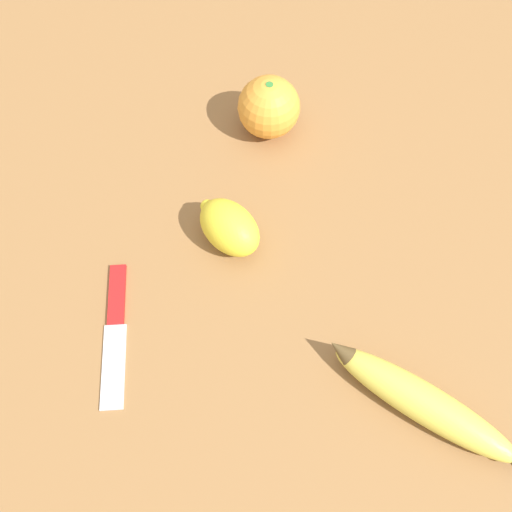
{
  "coord_description": "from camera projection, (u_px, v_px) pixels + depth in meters",
  "views": [
    {
      "loc": [
        -0.21,
        0.04,
        0.56
      ],
      "look_at": [
        0.07,
        -0.05,
        0.03
      ],
      "focal_mm": 42.0,
      "sensor_mm": 36.0,
      "label": 1
    }
  ],
  "objects": [
    {
      "name": "ground_plane",
      "position": [
        228.0,
        339.0,
        0.59
      ],
      "size": [
        3.0,
        3.0,
        0.0
      ],
      "primitive_type": "plane",
      "color": "olive"
    },
    {
      "name": "lemon",
      "position": [
        229.0,
        227.0,
        0.62
      ],
      "size": [
        0.09,
        0.08,
        0.05
      ],
      "rotation": [
        0.0,
        0.0,
        0.42
      ],
      "color": "yellow",
      "rests_on": "ground_plane"
    },
    {
      "name": "banana",
      "position": [
        422.0,
        402.0,
        0.54
      ],
      "size": [
        0.17,
        0.14,
        0.04
      ],
      "rotation": [
        0.0,
        0.0,
        0.66
      ],
      "color": "#DBCC4C",
      "rests_on": "ground_plane"
    },
    {
      "name": "paring_knife",
      "position": [
        115.0,
        328.0,
        0.59
      ],
      "size": [
        0.15,
        0.06,
        0.01
      ],
      "rotation": [
        0.0,
        0.0,
        1.32
      ],
      "color": "silver",
      "rests_on": "ground_plane"
    },
    {
      "name": "orange",
      "position": [
        269.0,
        107.0,
        0.68
      ],
      "size": [
        0.07,
        0.07,
        0.07
      ],
      "color": "orange",
      "rests_on": "ground_plane"
    }
  ]
}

